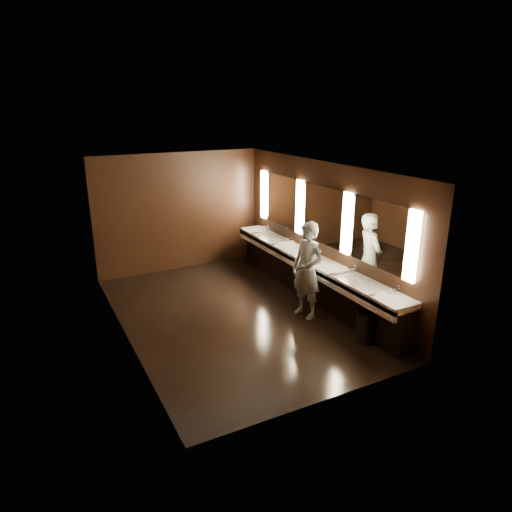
{
  "coord_description": "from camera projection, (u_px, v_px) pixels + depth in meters",
  "views": [
    {
      "loc": [
        -3.29,
        -7.25,
        3.84
      ],
      "look_at": [
        0.5,
        0.0,
        1.11
      ],
      "focal_mm": 32.0,
      "sensor_mm": 36.0,
      "label": 1
    }
  ],
  "objects": [
    {
      "name": "ceiling",
      "position": [
        230.0,
        168.0,
        7.87
      ],
      "size": [
        4.0,
        6.0,
        0.02
      ],
      "primitive_type": "cube",
      "color": "#2D2D2B",
      "rests_on": "wall_back"
    },
    {
      "name": "wall_back",
      "position": [
        179.0,
        212.0,
        10.83
      ],
      "size": [
        4.0,
        0.02,
        2.8
      ],
      "primitive_type": "cube",
      "color": "black",
      "rests_on": "floor"
    },
    {
      "name": "person",
      "position": [
        307.0,
        270.0,
        8.44
      ],
      "size": [
        0.58,
        0.75,
        1.83
      ],
      "primitive_type": "imported",
      "rotation": [
        0.0,
        0.0,
        -1.34
      ],
      "color": "#86ACC8",
      "rests_on": "floor"
    },
    {
      "name": "trash_bin",
      "position": [
        367.0,
        327.0,
        7.7
      ],
      "size": [
        0.44,
        0.44,
        0.54
      ],
      "primitive_type": "cylinder",
      "rotation": [
        0.0,
        0.0,
        -0.33
      ],
      "color": "black",
      "rests_on": "floor"
    },
    {
      "name": "floor",
      "position": [
        233.0,
        315.0,
        8.75
      ],
      "size": [
        6.0,
        6.0,
        0.0
      ],
      "primitive_type": "plane",
      "color": "black",
      "rests_on": "ground"
    },
    {
      "name": "sink_counter",
      "position": [
        312.0,
        275.0,
        9.38
      ],
      "size": [
        0.55,
        5.4,
        1.01
      ],
      "color": "black",
      "rests_on": "floor"
    },
    {
      "name": "wall_left",
      "position": [
        120.0,
        262.0,
        7.43
      ],
      "size": [
        0.02,
        6.0,
        2.8
      ],
      "primitive_type": "cube",
      "color": "black",
      "rests_on": "floor"
    },
    {
      "name": "wall_right",
      "position": [
        322.0,
        232.0,
        9.19
      ],
      "size": [
        0.02,
        6.0,
        2.8
      ],
      "primitive_type": "cube",
      "color": "black",
      "rests_on": "floor"
    },
    {
      "name": "wall_front",
      "position": [
        331.0,
        307.0,
        5.79
      ],
      "size": [
        4.0,
        0.02,
        2.8
      ],
      "primitive_type": "cube",
      "color": "black",
      "rests_on": "floor"
    },
    {
      "name": "mirror_band",
      "position": [
        322.0,
        215.0,
        9.07
      ],
      "size": [
        0.06,
        5.03,
        1.15
      ],
      "color": "#FAE3B6",
      "rests_on": "wall_right"
    }
  ]
}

